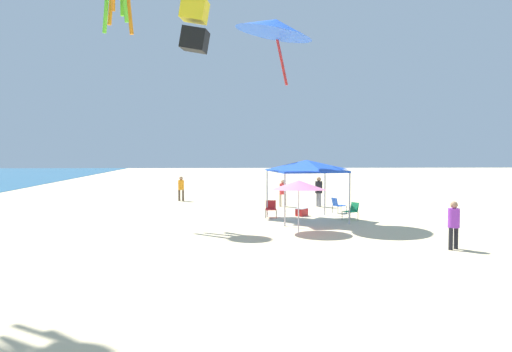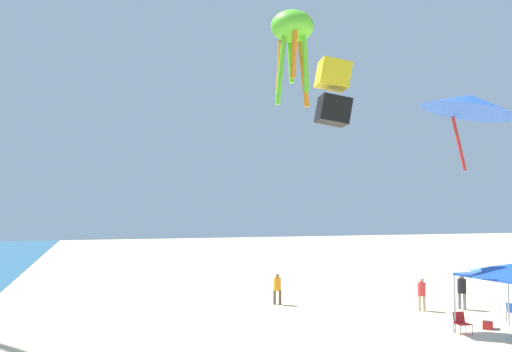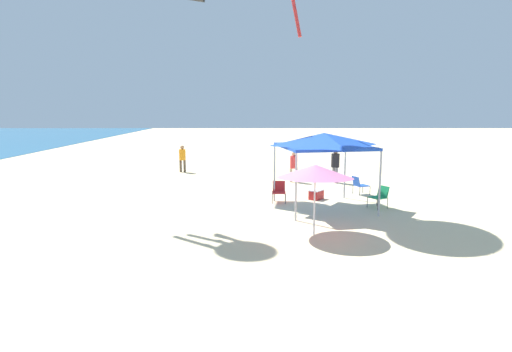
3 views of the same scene
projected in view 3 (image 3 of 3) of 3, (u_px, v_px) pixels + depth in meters
ground at (295, 199)px, 18.10m from camera, size 120.00×120.00×0.10m
canopy_tent at (324, 141)px, 15.85m from camera, size 3.71×3.62×2.83m
beach_umbrella at (315, 171)px, 12.62m from camera, size 2.27×2.26×2.16m
folding_chair_near_cooler at (380, 195)px, 16.26m from camera, size 0.77×0.80×0.82m
folding_chair_left_of_tent at (359, 184)px, 18.64m from camera, size 0.71×0.77×0.82m
folding_chair_facing_ocean at (279, 190)px, 17.26m from camera, size 0.65×0.56×0.82m
cooler_box at (316, 194)px, 17.79m from camera, size 0.74×0.70×0.40m
person_by_tent at (335, 163)px, 21.55m from camera, size 0.45×0.41×1.73m
person_beachcomber at (294, 164)px, 21.75m from camera, size 0.37×0.42×1.57m
person_kite_handler at (182, 156)px, 25.06m from camera, size 0.37×0.39×1.57m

